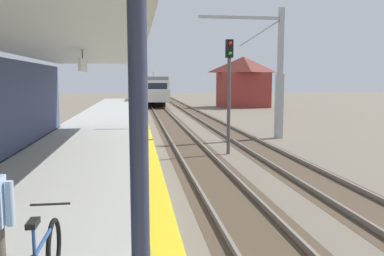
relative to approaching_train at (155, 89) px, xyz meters
name	(u,v)px	position (x,y,z in m)	size (l,w,h in m)	color
station_platform	(90,157)	(-4.40, -41.22, -1.73)	(5.00, 80.00, 0.91)	#A8A8A3
track_pair_nearest_platform	(189,147)	(0.00, -37.22, -2.13)	(2.34, 120.00, 0.16)	#4C3D2D
track_pair_middle	(254,146)	(3.40, -37.22, -2.13)	(2.34, 120.00, 0.16)	#4C3D2D
approaching_train	(155,89)	(0.00, 0.00, 0.00)	(2.93, 19.60, 4.76)	silver
rail_signal_post	(229,85)	(1.59, -39.07, 1.02)	(0.32, 0.34, 5.20)	#4C4C4C
catenary_pylon_far_side	(275,77)	(5.39, -34.53, 1.43)	(5.00, 0.40, 7.50)	#9EA3A8
distant_trackside_house	(243,81)	(10.93, -7.60, 1.16)	(6.60, 5.28, 6.40)	maroon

